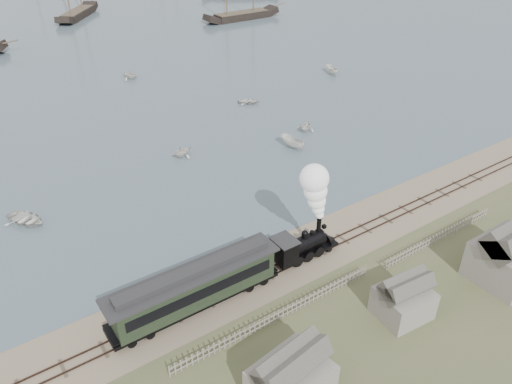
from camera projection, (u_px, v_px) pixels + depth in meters
ground at (290, 246)px, 47.55m from camera, size 600.00×600.00×0.00m
rail_track at (303, 257)px, 46.13m from camera, size 120.00×1.80×0.16m
picket_fence_west at (279, 320)px, 39.54m from camera, size 19.00×0.10×1.20m
picket_fence_east at (439, 241)px, 48.29m from camera, size 15.00×0.10×1.20m
shed_mid at (400, 314)px, 40.11m from camera, size 4.00×3.50×3.60m
shed_right at (503, 276)px, 43.97m from camera, size 6.00×5.00×5.10m
locomotive at (314, 218)px, 44.44m from camera, size 7.13×2.66×8.89m
passenger_coach at (195, 286)px, 39.62m from camera, size 14.72×2.84×3.58m
beached_dinghy at (147, 298)px, 41.16m from camera, size 2.46×3.39×0.69m
rowboat_0 at (26, 219)px, 50.50m from camera, size 5.29×4.88×0.89m
rowboat_1 at (182, 151)px, 62.66m from camera, size 2.93×3.24×1.50m
rowboat_2 at (292, 143)px, 64.66m from camera, size 4.05×2.10×1.49m
rowboat_3 at (249, 101)px, 77.85m from camera, size 3.94×4.11×0.69m
rowboat_4 at (306, 125)px, 69.18m from camera, size 3.80×3.93×1.58m
rowboat_5 at (332, 70)px, 89.65m from camera, size 3.92×2.28×1.43m
rowboat_7 at (130, 74)px, 87.37m from camera, size 4.23×4.05×1.73m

